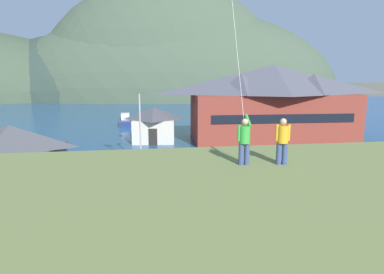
% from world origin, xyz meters
% --- Properties ---
extents(ground_plane, '(600.00, 600.00, 0.00)m').
position_xyz_m(ground_plane, '(0.00, 0.00, 0.00)').
color(ground_plane, '#66604C').
extents(parking_lot_pad, '(40.00, 20.00, 0.10)m').
position_xyz_m(parking_lot_pad, '(0.00, 5.00, 0.05)').
color(parking_lot_pad, gray).
rests_on(parking_lot_pad, ground).
extents(bay_water, '(360.00, 84.00, 0.03)m').
position_xyz_m(bay_water, '(0.00, 60.00, 0.01)').
color(bay_water, navy).
rests_on(bay_water, ground).
extents(far_hill_east_peak, '(123.91, 73.40, 52.06)m').
position_xyz_m(far_hill_east_peak, '(-15.67, 121.24, 0.00)').
color(far_hill_east_peak, '#2D3D33').
rests_on(far_hill_east_peak, ground).
extents(far_hill_center_saddle, '(98.70, 59.93, 88.49)m').
position_xyz_m(far_hill_center_saddle, '(3.92, 111.40, 0.00)').
color(far_hill_center_saddle, '#42513D').
rests_on(far_hill_center_saddle, ground).
extents(far_hill_far_shoulder, '(133.56, 70.67, 69.11)m').
position_xyz_m(far_hill_far_shoulder, '(9.55, 113.89, 0.00)').
color(far_hill_far_shoulder, '#42513D').
rests_on(far_hill_far_shoulder, ground).
extents(harbor_lodge, '(23.32, 10.07, 10.17)m').
position_xyz_m(harbor_lodge, '(12.93, 21.54, 5.41)').
color(harbor_lodge, brown).
rests_on(harbor_lodge, ground).
extents(storage_shed_near_lot, '(7.78, 6.03, 5.33)m').
position_xyz_m(storage_shed_near_lot, '(-14.20, 3.95, 2.77)').
color(storage_shed_near_lot, '#474C56').
rests_on(storage_shed_near_lot, ground).
extents(storage_shed_waterside, '(6.26, 5.49, 4.67)m').
position_xyz_m(storage_shed_waterside, '(-3.25, 22.40, 2.43)').
color(storage_shed_waterside, beige).
rests_on(storage_shed_waterside, ground).
extents(wharf_dock, '(3.20, 14.60, 0.70)m').
position_xyz_m(wharf_dock, '(-4.55, 34.17, 0.35)').
color(wharf_dock, '#70604C').
rests_on(wharf_dock, ground).
extents(moored_boat_wharfside, '(2.25, 6.45, 2.16)m').
position_xyz_m(moored_boat_wharfside, '(-7.90, 38.02, 0.72)').
color(moored_boat_wharfside, navy).
rests_on(moored_boat_wharfside, ground).
extents(moored_boat_outer_mooring, '(2.14, 6.15, 2.16)m').
position_xyz_m(moored_boat_outer_mooring, '(-1.26, 31.31, 0.72)').
color(moored_boat_outer_mooring, silver).
rests_on(moored_boat_outer_mooring, ground).
extents(parked_car_back_row_right, '(4.26, 2.18, 1.82)m').
position_xyz_m(parked_car_back_row_right, '(-6.37, 6.08, 1.06)').
color(parked_car_back_row_right, '#B28923').
rests_on(parked_car_back_row_right, parking_lot_pad).
extents(parked_car_front_row_silver, '(4.22, 2.09, 1.82)m').
position_xyz_m(parked_car_front_row_silver, '(7.67, 5.38, 1.06)').
color(parked_car_front_row_silver, '#236633').
rests_on(parked_car_front_row_silver, parking_lot_pad).
extents(parked_car_mid_row_near, '(4.35, 2.37, 1.82)m').
position_xyz_m(parked_car_mid_row_near, '(7.57, 0.28, 1.06)').
color(parked_car_mid_row_near, black).
rests_on(parked_car_mid_row_near, parking_lot_pad).
extents(parked_car_corner_spot, '(4.27, 2.19, 1.82)m').
position_xyz_m(parked_car_corner_spot, '(1.70, -0.62, 1.06)').
color(parked_car_corner_spot, '#236633').
rests_on(parked_car_corner_spot, parking_lot_pad).
extents(parked_car_back_row_left, '(4.29, 2.23, 1.82)m').
position_xyz_m(parked_car_back_row_left, '(0.12, 5.51, 1.06)').
color(parked_car_back_row_left, navy).
rests_on(parked_car_back_row_left, parking_lot_pad).
extents(parked_car_mid_row_far, '(4.21, 2.07, 1.82)m').
position_xyz_m(parked_car_mid_row_far, '(16.58, 7.16, 1.06)').
color(parked_car_mid_row_far, slate).
rests_on(parked_car_mid_row_far, parking_lot_pad).
extents(parked_car_lone_by_shed, '(4.30, 2.26, 1.82)m').
position_xyz_m(parked_car_lone_by_shed, '(-9.12, -0.07, 1.06)').
color(parked_car_lone_by_shed, black).
rests_on(parked_car_lone_by_shed, parking_lot_pad).
extents(parking_light_pole, '(0.24, 0.78, 7.05)m').
position_xyz_m(parking_light_pole, '(-4.86, 10.55, 4.16)').
color(parking_light_pole, '#ADADB2').
rests_on(parking_light_pole, parking_lot_pad).
extents(person_kite_flyer, '(0.51, 0.66, 1.86)m').
position_xyz_m(person_kite_flyer, '(-0.71, -9.85, 6.61)').
color(person_kite_flyer, '#384770').
rests_on(person_kite_flyer, grassy_hill_foreground).
extents(person_companion, '(0.55, 0.40, 1.74)m').
position_xyz_m(person_companion, '(0.70, -10.00, 6.59)').
color(person_companion, '#384770').
rests_on(person_companion, grassy_hill_foreground).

